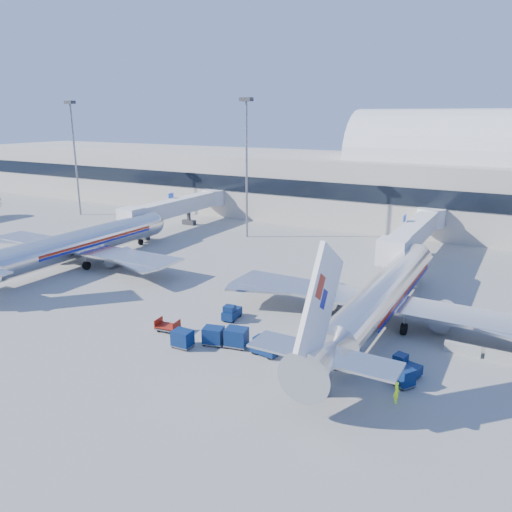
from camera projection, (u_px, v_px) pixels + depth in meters
The scene contains 20 objects.
ground at pixel (268, 321), 50.06m from camera, with size 260.00×260.00×0.00m, color gray.
terminal at pixel (338, 178), 101.35m from camera, with size 170.00×28.15×21.00m.
airliner_main at pixel (381, 297), 48.34m from camera, with size 32.00×37.26×12.07m.
airliner_mid at pixel (77, 244), 68.10m from camera, with size 32.00×37.26×12.07m.
jetbridge_near at pixel (416, 231), 71.26m from camera, with size 4.40×27.50×6.25m.
jetbridge_mid at pixel (181, 206), 91.02m from camera, with size 4.40×27.50×6.25m.
mast_far_west at pixel (74, 142), 99.42m from camera, with size 2.00×1.20×22.60m.
mast_west at pixel (247, 148), 80.60m from camera, with size 2.00×1.20×22.60m.
barrier_near at pixel (463, 349), 43.15m from camera, with size 3.00×0.55×0.90m, color #9E9E96.
barrier_mid at pixel (505, 358), 41.59m from camera, with size 3.00×0.55×0.90m, color #9E9E96.
tug_lead at pixel (264, 347), 42.96m from camera, with size 2.52×1.48×1.56m.
tug_right at pixel (405, 366), 39.76m from camera, with size 2.59×1.74×1.55m.
tug_left at pixel (231, 312), 50.36m from camera, with size 1.49×2.58×1.61m.
cart_train_a at pixel (237, 337), 44.30m from camera, with size 2.25×1.87×1.77m.
cart_train_b at pixel (213, 335), 44.80m from camera, with size 2.14×1.83×1.63m.
cart_train_c at pixel (183, 338), 44.26m from camera, with size 1.86×1.44×1.60m.
cart_solo_near at pixel (312, 382), 37.04m from camera, with size 2.18×1.95×1.58m.
cart_solo_far at pixel (403, 376), 38.02m from camera, with size 2.14×2.02×1.51m.
cart_open_red at pixel (168, 327), 47.68m from camera, with size 2.28×1.73×0.57m.
ramp_worker at pixel (397, 392), 35.76m from camera, with size 0.60×0.39×1.65m, color #A2EE19.
Camera 1 is at (21.61, -41.03, 20.00)m, focal length 35.00 mm.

